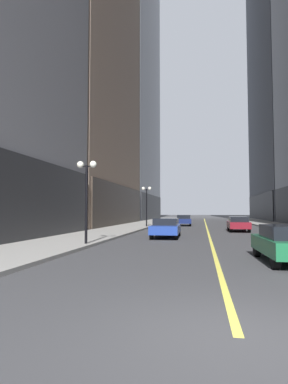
{
  "coord_description": "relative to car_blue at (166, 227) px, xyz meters",
  "views": [
    {
      "loc": [
        -0.51,
        -4.93,
        1.84
      ],
      "look_at": [
        -7.1,
        31.65,
        4.0
      ],
      "focal_mm": 30.04,
      "sensor_mm": 36.0,
      "label": 1
    }
  ],
  "objects": [
    {
      "name": "sidewalk_right",
      "position": [
        11.18,
        17.96,
        -0.64
      ],
      "size": [
        4.5,
        78.0,
        0.15
      ],
      "primitive_type": "cube",
      "color": "gray",
      "rests_on": "ground"
    },
    {
      "name": "ground_plane",
      "position": [
        2.93,
        17.96,
        -0.72
      ],
      "size": [
        200.0,
        200.0,
        0.0
      ],
      "primitive_type": "plane",
      "color": "#38383A"
    },
    {
      "name": "street_lamp_left_near",
      "position": [
        -3.47,
        -6.13,
        2.54
      ],
      "size": [
        1.06,
        0.36,
        4.43
      ],
      "color": "black",
      "rests_on": "ground"
    },
    {
      "name": "building_right_far",
      "position": [
        19.06,
        42.96,
        41.71
      ],
      "size": [
        11.45,
        26.0,
        85.06
      ],
      "color": "#4C515B",
      "rests_on": "ground"
    },
    {
      "name": "sidewalk_left",
      "position": [
        -5.32,
        17.96,
        -0.64
      ],
      "size": [
        4.5,
        78.0,
        0.15
      ],
      "primitive_type": "cube",
      "color": "gray",
      "rests_on": "ground"
    },
    {
      "name": "street_lamp_left_far",
      "position": [
        -3.47,
        12.27,
        2.54
      ],
      "size": [
        1.06,
        0.36,
        4.43
      ],
      "color": "black",
      "rests_on": "ground"
    },
    {
      "name": "lane_centre_stripe",
      "position": [
        2.93,
        17.96,
        -0.72
      ],
      "size": [
        0.16,
        70.0,
        0.01
      ],
      "primitive_type": "cube",
      "color": "#E5D64C",
      "rests_on": "ground"
    },
    {
      "name": "car_navy",
      "position": [
        0.23,
        17.69,
        -0.0
      ],
      "size": [
        1.97,
        4.2,
        1.32
      ],
      "color": "#141E4C",
      "rests_on": "ground"
    },
    {
      "name": "car_blue",
      "position": [
        0.0,
        0.0,
        0.0
      ],
      "size": [
        1.89,
        4.45,
        1.32
      ],
      "color": "navy",
      "rests_on": "ground"
    },
    {
      "name": "car_maroon",
      "position": [
        5.58,
        7.63,
        -0.0
      ],
      "size": [
        1.76,
        4.51,
        1.32
      ],
      "color": "maroon",
      "rests_on": "ground"
    },
    {
      "name": "building_left_far",
      "position": [
        -13.39,
        42.96,
        37.42
      ],
      "size": [
        11.81,
        26.0,
        76.46
      ],
      "color": "slate",
      "rests_on": "ground"
    }
  ]
}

